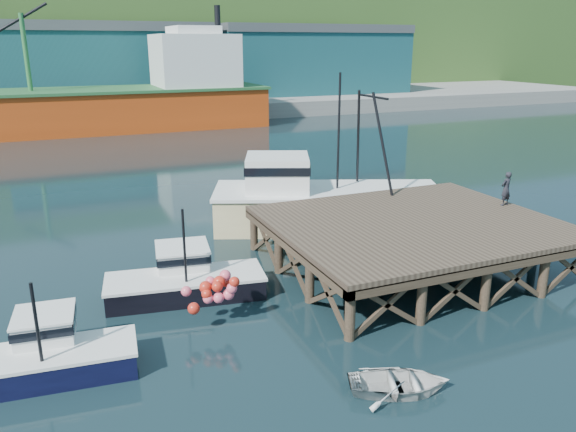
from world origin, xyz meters
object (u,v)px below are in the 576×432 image
dinghy (399,383)px  dockworker (506,189)px  trawler (323,197)px  boat_black (185,278)px  boat_navy (45,354)px

dinghy → dockworker: bearing=-32.4°
dinghy → trawler: bearing=3.4°
boat_black → trawler: bearing=40.7°
boat_navy → dinghy: size_ratio=1.88×
trawler → boat_black: bearing=-125.8°
dinghy → dockworker: dockworker is taller
boat_navy → trawler: size_ratio=0.42×
trawler → dockworker: trawler is taller
dockworker → trawler: bearing=-55.0°
boat_black → dinghy: bearing=-56.6°
boat_navy → dinghy: boat_navy is taller
dinghy → dockworker: (11.24, 8.14, 2.64)m
boat_navy → boat_black: size_ratio=0.85×
boat_navy → dockworker: bearing=14.4°
boat_navy → trawler: (13.92, 9.41, 1.01)m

